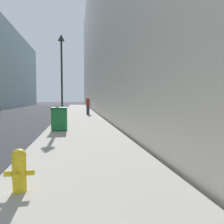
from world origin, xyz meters
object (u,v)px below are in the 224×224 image
(fire_hydrant, at_px, (19,169))
(trash_bin, at_px, (59,119))
(pedestrian_on_sidewalk, at_px, (88,105))
(lamppost, at_px, (62,66))

(fire_hydrant, height_order, trash_bin, trash_bin)
(trash_bin, height_order, pedestrian_on_sidewalk, pedestrian_on_sidewalk)
(trash_bin, distance_m, lamppost, 5.21)
(fire_hydrant, bearing_deg, pedestrian_on_sidewalk, 83.39)
(lamppost, relative_size, pedestrian_on_sidewalk, 3.41)
(fire_hydrant, relative_size, trash_bin, 0.64)
(fire_hydrant, distance_m, lamppost, 11.44)
(trash_bin, height_order, lamppost, lamppost)
(fire_hydrant, relative_size, lamppost, 0.12)
(lamppost, height_order, pedestrian_on_sidewalk, lamppost)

